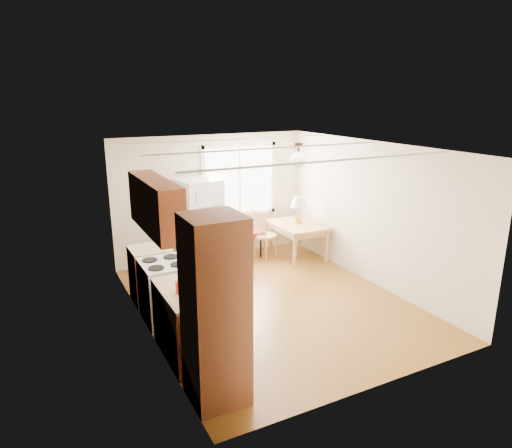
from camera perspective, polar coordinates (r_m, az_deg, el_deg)
room_shell at (r=7.07m, az=2.00°, el=-0.53°), size 4.60×5.60×2.62m
kitchen_run at (r=6.02m, az=-9.59°, el=-7.90°), size 0.65×3.40×2.20m
window_unit at (r=9.41m, az=-2.08°, el=5.49°), size 1.64×0.05×1.51m
pendant_light at (r=7.55m, az=5.29°, el=8.13°), size 0.26×0.26×0.40m
refrigerator at (r=8.69m, az=-7.09°, el=-0.09°), size 0.80×0.80×1.74m
bench at (r=9.23m, az=-2.67°, el=-1.48°), size 1.21×0.46×0.56m
dining_table at (r=9.30m, az=5.29°, el=-0.57°), size 0.91×1.19×0.73m
chair at (r=9.19m, az=0.76°, el=-0.83°), size 0.51×0.51×1.05m
table_lamp at (r=9.21m, az=5.31°, el=2.51°), size 0.32×0.32×0.55m
coffee_maker at (r=5.35m, az=-7.48°, el=-8.82°), size 0.21×0.25×0.33m
kettle at (r=5.70m, az=-9.53°, el=-7.75°), size 0.10×0.10×0.20m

